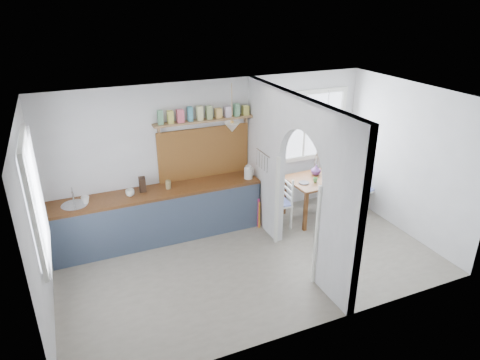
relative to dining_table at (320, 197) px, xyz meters
name	(u,v)px	position (x,y,z in m)	size (l,w,h in m)	color
floor	(252,263)	(-1.84, -0.93, -0.39)	(5.80, 3.20, 0.01)	gray
ceiling	(254,99)	(-1.84, -0.93, 2.21)	(5.80, 3.20, 0.01)	silver
walls	(253,188)	(-1.84, -0.93, 0.91)	(5.81, 3.21, 2.60)	silver
partition	(293,170)	(-1.14, -0.87, 1.06)	(0.12, 3.20, 2.60)	silver
kitchen_window	(33,201)	(-4.71, -0.93, 1.26)	(0.10, 1.16, 1.50)	white
nook_window	(305,126)	(-0.04, 0.63, 1.21)	(1.76, 0.10, 1.30)	white
counter	(159,214)	(-2.97, 0.40, 0.07)	(3.50, 0.60, 0.90)	brown
sink	(75,206)	(-4.27, 0.37, 0.50)	(0.40, 0.40, 0.02)	silver
backsplash	(204,153)	(-2.04, 0.65, 0.96)	(1.65, 0.03, 0.90)	#93581D
shelf	(205,117)	(-2.04, 0.56, 1.62)	(1.75, 0.20, 0.21)	#A7794D
pendant_lamp	(232,127)	(-1.69, 0.22, 1.49)	(0.26, 0.26, 0.16)	beige
utensil_rail	(263,153)	(-1.23, -0.03, 1.06)	(0.02, 0.02, 0.50)	silver
dining_table	(320,197)	(0.00, 0.00, 0.00)	(1.25, 0.83, 0.78)	brown
chair_left	(277,202)	(-0.94, -0.04, 0.09)	(0.44, 0.44, 0.96)	silver
chair_right	(365,188)	(0.97, -0.08, 0.05)	(0.40, 0.40, 0.88)	silver
kettle	(248,172)	(-1.37, 0.26, 0.63)	(0.20, 0.16, 0.24)	silver
mug_a	(85,200)	(-4.10, 0.36, 0.57)	(0.12, 0.12, 0.12)	white
mug_b	(130,193)	(-3.41, 0.35, 0.57)	(0.14, 0.14, 0.11)	silver
knife_block	(142,184)	(-3.19, 0.47, 0.63)	(0.11, 0.15, 0.24)	black
jar	(168,185)	(-2.77, 0.39, 0.58)	(0.09, 0.09, 0.14)	olive
towel_magenta	(258,213)	(-1.26, 0.05, -0.12)	(0.02, 0.03, 0.57)	#B8275F
towel_orange	(259,215)	(-1.26, 0.02, -0.14)	(0.02, 0.03, 0.53)	orange
bowl	(341,176)	(0.33, -0.14, 0.43)	(0.33, 0.33, 0.08)	silver
table_cup	(315,180)	(-0.22, -0.13, 0.43)	(0.09, 0.09, 0.08)	#51934C
plate	(304,183)	(-0.43, -0.08, 0.40)	(0.19, 0.19, 0.02)	#262323
vase	(316,170)	(-0.02, 0.17, 0.49)	(0.18, 0.18, 0.19)	#5C326F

